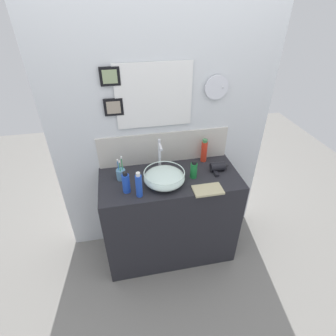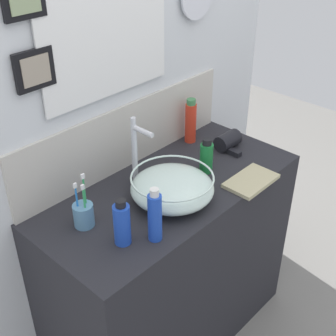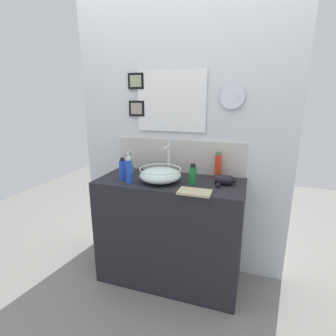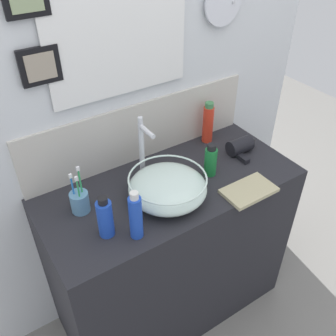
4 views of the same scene
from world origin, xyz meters
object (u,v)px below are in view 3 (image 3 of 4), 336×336
spray_bottle (193,175)px  faucet (168,156)px  lotion_bottle (218,165)px  glass_bowl_sink (160,175)px  toothbrush_cup (129,168)px  shampoo_bottle (129,171)px  soap_dispenser (123,170)px  hand_towel (195,192)px  hair_drier (225,180)px

spray_bottle → faucet: bearing=146.9°
faucet → lotion_bottle: 0.42m
glass_bowl_sink → spray_bottle: spray_bottle is taller
glass_bowl_sink → spray_bottle: size_ratio=2.06×
toothbrush_cup → spray_bottle: size_ratio=1.34×
shampoo_bottle → soap_dispenser: bearing=142.8°
lotion_bottle → hand_towel: (-0.10, -0.42, -0.10)m
hair_drier → hand_towel: size_ratio=0.72×
hair_drier → toothbrush_cup: (-0.82, 0.04, 0.01)m
soap_dispenser → lotion_bottle: size_ratio=0.83×
spray_bottle → shampoo_bottle: 0.48m
shampoo_bottle → faucet: bearing=55.7°
hair_drier → spray_bottle: bearing=-168.0°
hair_drier → hand_towel: 0.30m
toothbrush_cup → spray_bottle: bearing=-9.2°
glass_bowl_sink → spray_bottle: (0.25, 0.03, 0.02)m
soap_dispenser → lotion_bottle: 0.77m
glass_bowl_sink → faucet: size_ratio=1.13×
spray_bottle → lotion_bottle: 0.28m
shampoo_bottle → lotion_bottle: size_ratio=0.98×
toothbrush_cup → hand_towel: 0.70m
soap_dispenser → glass_bowl_sink: bearing=8.4°
toothbrush_cup → hand_towel: toothbrush_cup is taller
faucet → hand_towel: 0.50m
glass_bowl_sink → soap_dispenser: soap_dispenser is taller
toothbrush_cup → hand_towel: size_ratio=0.93×
faucet → glass_bowl_sink: bearing=-90.0°
hair_drier → lotion_bottle: size_ratio=0.76×
faucet → shampoo_bottle: 0.38m
glass_bowl_sink → faucet: bearing=90.0°
shampoo_bottle → spray_bottle: bearing=17.6°
toothbrush_cup → spray_bottle: 0.59m
faucet → soap_dispenser: bearing=-141.3°
spray_bottle → hand_towel: spray_bottle is taller
toothbrush_cup → spray_bottle: toothbrush_cup is taller
glass_bowl_sink → hair_drier: 0.50m
lotion_bottle → hand_towel: lotion_bottle is taller
faucet → hair_drier: faucet is taller
hair_drier → hand_towel: (-0.18, -0.24, -0.03)m
glass_bowl_sink → toothbrush_cup: (-0.33, 0.13, -0.01)m
toothbrush_cup → lotion_bottle: size_ratio=0.98×
spray_bottle → shampoo_bottle: (-0.46, -0.15, 0.02)m
glass_bowl_sink → soap_dispenser: size_ratio=1.81×
faucet → hair_drier: bearing=-12.8°
glass_bowl_sink → hair_drier: (0.49, 0.08, -0.02)m
glass_bowl_sink → hand_towel: size_ratio=1.43×
soap_dispenser → lotion_bottle: bearing=23.1°
toothbrush_cup → spray_bottle: (0.58, -0.09, 0.02)m
faucet → soap_dispenser: 0.39m
glass_bowl_sink → shampoo_bottle: (-0.21, -0.11, 0.04)m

